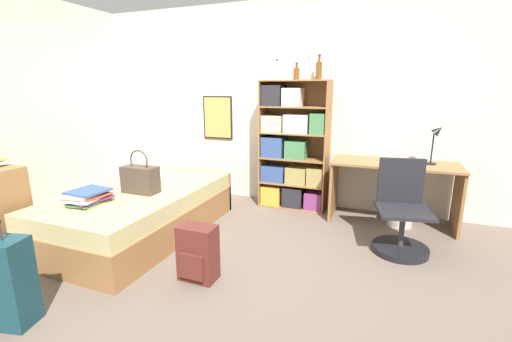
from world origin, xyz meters
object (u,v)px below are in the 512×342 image
object	(u,v)px
bottle_green	(277,72)
desk	(393,180)
desk_lamp	(436,137)
desk_chair	(401,224)
bottle_clear	(319,70)
backpack	(198,253)
waste_bin	(400,215)
bed	(142,211)
book_stack_on_bed	(89,197)
bottle_brown	(296,73)
bookcase	(291,151)
handbag	(140,179)

from	to	relation	value
bottle_green	desk	xyz separation A→B (m)	(1.45, -0.14, -1.20)
desk_lamp	desk_chair	distance (m)	1.11
desk_lamp	bottle_green	bearing A→B (deg)	177.34
bottle_clear	backpack	distance (m)	2.59
desk	waste_bin	distance (m)	0.40
bottle_clear	desk	world-z (taller)	bottle_clear
bed	book_stack_on_bed	size ratio (longest dim) A/B	5.06
bottle_green	desk	world-z (taller)	bottle_green
desk	waste_bin	world-z (taller)	desk
desk	waste_bin	bearing A→B (deg)	-29.23
bottle_green	desk_chair	distance (m)	2.27
waste_bin	desk_chair	bearing A→B (deg)	-91.47
bed	desk_lamp	world-z (taller)	desk_lamp
bed	bottle_brown	distance (m)	2.42
bed	desk_lamp	distance (m)	3.25
bed	desk	world-z (taller)	desk
bottle_brown	desk_chair	distance (m)	2.12
bookcase	backpack	distance (m)	2.07
bottle_clear	waste_bin	distance (m)	1.92
handbag	waste_bin	world-z (taller)	handbag
bottle_brown	waste_bin	size ratio (longest dim) A/B	0.76
desk_lamp	waste_bin	distance (m)	0.93
handbag	bottle_clear	bearing A→B (deg)	46.38
bookcase	desk	world-z (taller)	bookcase
bookcase	bottle_green	bearing A→B (deg)	174.76
bed	backpack	size ratio (longest dim) A/B	4.44
bed	backpack	xyz separation A→B (m)	(1.04, -0.59, -0.01)
backpack	desk	bearing A→B (deg)	52.50
waste_bin	handbag	bearing A→B (deg)	-152.45
waste_bin	bottle_clear	bearing A→B (deg)	167.57
bookcase	bottle_brown	size ratio (longest dim) A/B	7.90
book_stack_on_bed	desk_chair	size ratio (longest dim) A/B	0.46
bottle_green	book_stack_on_bed	bearing A→B (deg)	-120.74
desk_lamp	desk_chair	world-z (taller)	desk_lamp
desk	desk_chair	bearing A→B (deg)	-83.04
bottle_brown	bottle_clear	size ratio (longest dim) A/B	0.70
handbag	bottle_brown	world-z (taller)	bottle_brown
bottle_green	bottle_clear	distance (m)	0.51
desk	bottle_clear	bearing A→B (deg)	169.65
book_stack_on_bed	bottle_clear	xyz separation A→B (m)	(1.67, 1.99, 1.18)
bed	bookcase	xyz separation A→B (m)	(1.25, 1.40, 0.50)
handbag	book_stack_on_bed	bearing A→B (deg)	-115.04
bookcase	waste_bin	bearing A→B (deg)	-7.41
bookcase	bottle_green	distance (m)	0.99
bottle_brown	desk_lamp	world-z (taller)	bottle_brown
bottle_clear	waste_bin	bearing A→B (deg)	-12.43
bed	handbag	bearing A→B (deg)	-42.61
book_stack_on_bed	desk_lamp	bearing A→B (deg)	32.00
bottle_clear	desk_lamp	bearing A→B (deg)	-5.22
bottle_green	backpack	distance (m)	2.50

